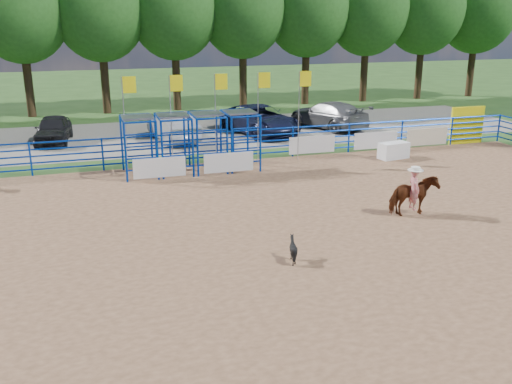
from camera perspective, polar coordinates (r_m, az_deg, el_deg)
The scene contains 13 objects.
ground at distance 18.18m, azimuth 5.87°, elevation -4.36°, with size 120.00×120.00×0.00m, color #335722.
arena_dirt at distance 18.18m, azimuth 5.87°, elevation -4.33°, with size 30.00×20.00×0.02m, color #8E6647.
gravel_strip at distance 33.87m, azimuth -5.31°, elevation 5.89°, with size 40.00×10.00×0.01m, color gray.
announcer_table at distance 28.37m, azimuth 13.60°, elevation 4.06°, with size 1.46×0.68×0.78m, color white.
horse_and_rider at distance 20.32m, azimuth 15.49°, elevation 0.01°, with size 1.68×0.81×2.44m.
calf at distance 16.17m, azimuth 3.71°, elevation -5.72°, with size 0.57×0.64×0.71m, color black.
car_a at distance 33.01m, azimuth -19.62°, elevation 5.94°, with size 1.70×4.23×1.44m, color black.
car_b at distance 31.87m, azimuth -8.33°, elevation 6.54°, with size 1.71×4.90×1.61m, color gray.
car_c at distance 33.43m, azimuth 0.40°, elevation 7.24°, with size 2.71×5.88×1.63m, color #151835.
car_d at distance 35.47m, azimuth 7.24°, elevation 7.68°, with size 2.26×5.56×1.61m, color slate.
perimeter_fence at distance 17.92m, azimuth 5.94°, elevation -2.14°, with size 30.10×20.10×1.50m.
chute_assembly at distance 25.42m, azimuth -5.77°, elevation 4.91°, with size 19.32×2.41×4.20m.
treeline at distance 42.06m, azimuth -8.28°, elevation 18.33°, with size 56.40×6.40×11.24m.
Camera 1 is at (-6.69, -15.52, 6.70)m, focal length 40.00 mm.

